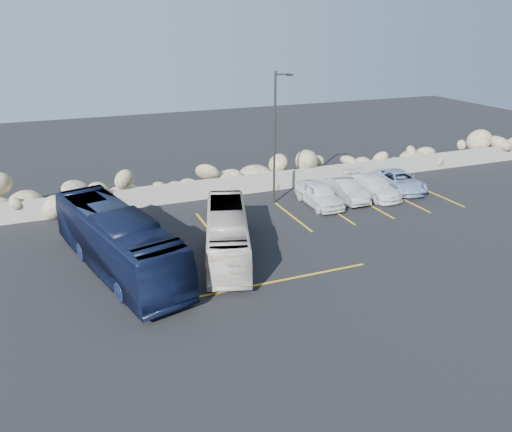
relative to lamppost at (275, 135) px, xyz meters
name	(u,v)px	position (x,y,z in m)	size (l,w,h in m)	color
ground	(308,277)	(-2.56, -9.50, -4.30)	(90.00, 90.00, 0.00)	black
seawall	(223,187)	(-2.56, 2.50, -3.70)	(60.00, 0.40, 1.20)	gray
riprap_pile	(217,172)	(-2.56, 3.70, -3.00)	(54.00, 2.80, 2.60)	#857457
parking_lines	(335,220)	(2.09, -3.93, -4.29)	(18.16, 9.36, 0.01)	gold
lamppost	(275,135)	(0.00, 0.00, 0.00)	(1.14, 0.18, 8.00)	#2E2B28
vintage_bus	(227,234)	(-5.13, -5.95, -3.18)	(1.88, 8.02, 2.23)	silver
tour_coach	(118,241)	(-10.20, -5.61, -2.86)	(2.41, 10.29, 2.87)	black
car_a	(319,194)	(2.40, -1.35, -3.58)	(1.70, 4.21, 1.44)	white
car_b	(347,190)	(4.50, -1.13, -3.66)	(1.35, 3.87, 1.28)	#AFAFB4
car_c	(373,186)	(6.50, -1.09, -3.64)	(1.84, 4.53, 1.32)	white
car_d	(400,181)	(8.87, -0.71, -3.66)	(2.10, 4.55, 1.26)	#8DA0C8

